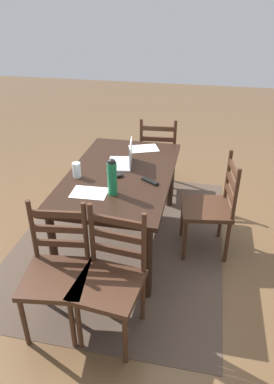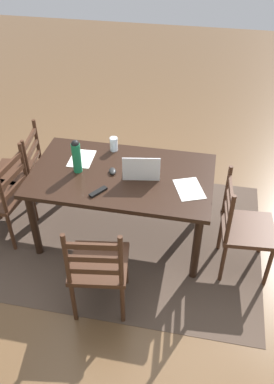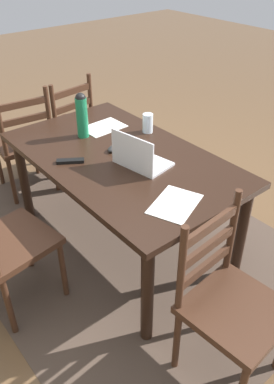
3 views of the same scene
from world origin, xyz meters
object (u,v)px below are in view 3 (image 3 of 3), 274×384
object	(u,v)px
chair_right_far	(24,142)
water_bottle	(82,114)
dining_table	(121,167)
laptop	(139,158)
computer_mouse	(114,148)
chair_far_head	(5,244)
chair_left_far	(230,304)
tv_remote	(70,161)
drinking_glass	(148,123)
chair_right_near	(64,130)

from	to	relation	value
chair_right_far	water_bottle	xyz separation A→B (m)	(-0.70, -0.16, 0.44)
dining_table	laptop	xyz separation A→B (m)	(-0.18, -0.00, 0.15)
computer_mouse	laptop	bearing A→B (deg)	161.11
chair_far_head	chair_left_far	distance (m)	1.26
chair_right_far	laptop	bearing A→B (deg)	-171.30
dining_table	water_bottle	world-z (taller)	water_bottle
tv_remote	dining_table	bearing A→B (deg)	99.97
chair_left_far	drinking_glass	bearing A→B (deg)	-23.79
chair_left_far	tv_remote	bearing A→B (deg)	4.98
dining_table	chair_right_near	xyz separation A→B (m)	(1.09, -0.19, -0.19)
drinking_glass	tv_remote	world-z (taller)	drinking_glass
chair_far_head	tv_remote	size ratio (longest dim) A/B	5.59
chair_left_far	chair_right_far	bearing A→B (deg)	0.04
dining_table	chair_far_head	world-z (taller)	chair_far_head
chair_far_head	chair_right_near	world-z (taller)	same
chair_right_far	drinking_glass	distance (m)	1.14
dining_table	tv_remote	xyz separation A→B (m)	(0.13, 0.30, 0.10)
chair_left_far	tv_remote	xyz separation A→B (m)	(1.22, 0.11, 0.28)
dining_table	laptop	size ratio (longest dim) A/B	4.55
chair_far_head	drinking_glass	bearing A→B (deg)	-82.24
chair_left_far	laptop	world-z (taller)	laptop
chair_right_far	tv_remote	world-z (taller)	chair_right_far
laptop	drinking_glass	xyz separation A→B (m)	(0.33, -0.36, 0.01)
chair_right_near	computer_mouse	size ratio (longest dim) A/B	9.50
chair_right_far	computer_mouse	bearing A→B (deg)	-169.03
chair_right_far	computer_mouse	size ratio (longest dim) A/B	9.50
chair_left_far	water_bottle	size ratio (longest dim) A/B	3.04
water_bottle	drinking_glass	bearing A→B (deg)	-120.59
water_bottle	drinking_glass	world-z (taller)	water_bottle
chair_right_far	chair_right_near	xyz separation A→B (m)	(0.00, -0.39, 0.00)
drinking_glass	computer_mouse	bearing A→B (deg)	101.80
chair_right_far	water_bottle	world-z (taller)	water_bottle
chair_right_near	computer_mouse	bearing A→B (deg)	169.25
dining_table	water_bottle	xyz separation A→B (m)	(0.39, 0.03, 0.25)
laptop	chair_left_far	bearing A→B (deg)	168.14
chair_far_head	tv_remote	world-z (taller)	chair_far_head
laptop	chair_right_near	bearing A→B (deg)	-8.67
chair_left_far	drinking_glass	size ratio (longest dim) A/B	7.05
chair_right_far	chair_far_head	bearing A→B (deg)	149.40
computer_mouse	tv_remote	world-z (taller)	computer_mouse
chair_right_near	drinking_glass	bearing A→B (deg)	-169.98
water_bottle	chair_right_far	bearing A→B (deg)	12.84
chair_left_far	computer_mouse	distance (m)	1.22
computer_mouse	chair_far_head	bearing A→B (deg)	77.49
computer_mouse	dining_table	bearing A→B (deg)	159.92
laptop	chair_right_far	bearing A→B (deg)	8.70
chair_left_far	chair_far_head	bearing A→B (deg)	30.94
chair_right_near	computer_mouse	xyz separation A→B (m)	(-1.01, 0.19, 0.29)
chair_right_far	chair_left_far	distance (m)	2.18
chair_far_head	chair_left_far	world-z (taller)	same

